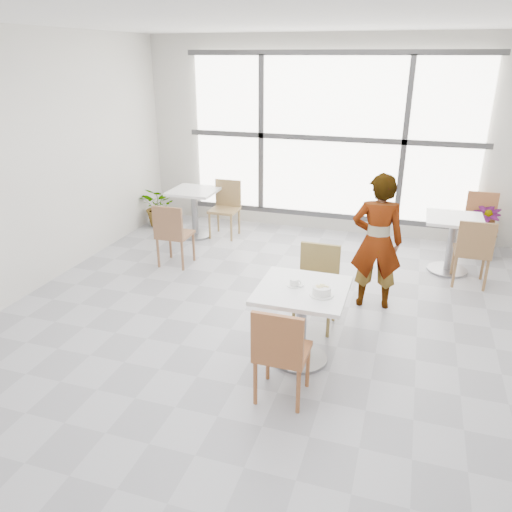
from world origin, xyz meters
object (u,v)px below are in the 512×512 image
(person, at_px, (377,242))
(chair_near, at_px, (280,349))
(chair_far, at_px, (317,280))
(bg_table_left, at_px, (194,206))
(main_table, at_px, (302,311))
(bg_chair_right_far, at_px, (481,219))
(coffee_cup, at_px, (294,283))
(bg_chair_left_far, at_px, (226,204))
(oatmeal_bowl, at_px, (322,291))
(bg_chair_right_near, at_px, (473,249))
(plant_left, at_px, (160,207))
(bg_table_right, at_px, (452,237))
(plant_right, at_px, (483,229))
(bg_chair_left_near, at_px, (172,231))

(person, bearing_deg, chair_near, 67.03)
(chair_far, bearing_deg, bg_table_left, 137.84)
(main_table, bearing_deg, bg_chair_right_far, 62.53)
(coffee_cup, relative_size, bg_chair_left_far, 0.18)
(bg_table_left, bearing_deg, coffee_cup, -51.32)
(oatmeal_bowl, distance_m, bg_chair_right_far, 3.97)
(bg_chair_right_near, distance_m, plant_left, 4.87)
(chair_far, bearing_deg, bg_chair_left_far, 129.27)
(main_table, bearing_deg, oatmeal_bowl, -24.24)
(chair_far, bearing_deg, coffee_cup, -96.31)
(plant_left, bearing_deg, chair_far, -37.69)
(bg_chair_left_far, bearing_deg, bg_table_left, -155.82)
(chair_far, distance_m, oatmeal_bowl, 0.90)
(main_table, relative_size, bg_chair_right_far, 0.92)
(person, bearing_deg, bg_chair_right_far, -128.05)
(bg_table_right, distance_m, plant_right, 1.01)
(bg_chair_right_far, bearing_deg, chair_near, -114.00)
(person, relative_size, plant_left, 2.32)
(bg_chair_left_far, bearing_deg, coffee_cup, -59.01)
(main_table, relative_size, chair_near, 0.92)
(chair_far, relative_size, plant_left, 1.30)
(bg_chair_right_near, relative_size, bg_chair_right_far, 1.00)
(coffee_cup, bearing_deg, bg_table_left, 128.68)
(chair_near, distance_m, bg_table_left, 4.25)
(bg_table_left, bearing_deg, plant_right, 8.34)
(person, relative_size, bg_table_right, 2.07)
(main_table, height_order, chair_near, chair_near)
(chair_far, relative_size, bg_table_left, 1.16)
(oatmeal_bowl, bearing_deg, main_table, 155.76)
(person, xyz_separation_m, plant_left, (-3.68, 1.83, -0.44))
(bg_table_left, bearing_deg, bg_chair_left_far, 24.18)
(plant_left, bearing_deg, bg_chair_left_near, -56.46)
(bg_chair_left_far, bearing_deg, bg_chair_right_near, -13.83)
(chair_far, bearing_deg, bg_chair_left_near, 156.62)
(oatmeal_bowl, relative_size, plant_right, 0.30)
(chair_far, height_order, bg_chair_left_near, same)
(main_table, relative_size, bg_chair_left_near, 0.92)
(main_table, relative_size, plant_right, 1.14)
(coffee_cup, relative_size, person, 0.10)
(bg_chair_left_far, bearing_deg, bg_chair_right_far, 6.40)
(main_table, distance_m, bg_chair_left_near, 2.72)
(plant_left, bearing_deg, bg_chair_right_near, -11.25)
(bg_table_right, relative_size, bg_chair_left_far, 0.86)
(bg_table_right, relative_size, bg_chair_right_far, 0.86)
(coffee_cup, height_order, bg_chair_right_far, bg_chair_right_far)
(main_table, height_order, bg_chair_left_far, bg_chair_left_far)
(oatmeal_bowl, xyz_separation_m, bg_chair_right_near, (1.44, 2.31, -0.29))
(bg_table_right, bearing_deg, bg_chair_left_far, 172.18)
(main_table, xyz_separation_m, bg_chair_left_near, (-2.15, 1.67, -0.02))
(main_table, bearing_deg, coffee_cup, 162.11)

